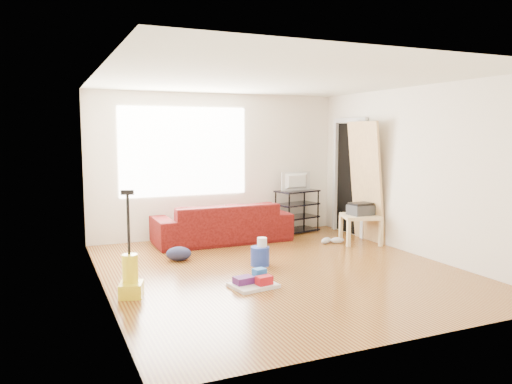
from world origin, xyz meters
name	(u,v)px	position (x,y,z in m)	size (l,w,h in m)	color
room	(280,175)	(0.07, 0.15, 1.25)	(4.51, 5.01, 2.51)	#5E260F
sofa	(222,242)	(-0.12, 1.95, 0.00)	(2.26, 0.89, 0.66)	#340504
tv_stand	(297,211)	(1.44, 2.22, 0.39)	(0.85, 0.61, 0.77)	black
tv	(297,181)	(1.44, 2.22, 0.94)	(0.58, 0.08, 0.34)	black
side_table	(360,219)	(1.95, 0.95, 0.40)	(0.74, 0.74, 0.47)	#D9B081
printer	(361,209)	(1.95, 0.95, 0.57)	(0.41, 0.32, 0.20)	#2F2F31
bucket	(260,265)	(-0.15, 0.32, 0.00)	(0.26, 0.26, 0.26)	#1E3598
toilet_paper	(262,251)	(-0.11, 0.33, 0.19)	(0.14, 0.14, 0.12)	silver
cleaning_tray	(254,282)	(-0.60, -0.53, 0.06)	(0.57, 0.48, 0.18)	silver
backpack	(179,260)	(-1.11, 1.02, 0.00)	(0.36, 0.29, 0.20)	#161936
sneakers	(332,240)	(1.50, 1.11, 0.05)	(0.44, 0.23, 0.10)	silver
vacuum	(131,277)	(-2.00, -0.30, 0.22)	(0.32, 0.35, 1.19)	yellow
door_panel	(364,240)	(2.13, 1.08, 0.00)	(0.04, 0.81, 2.01)	#AC7F50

